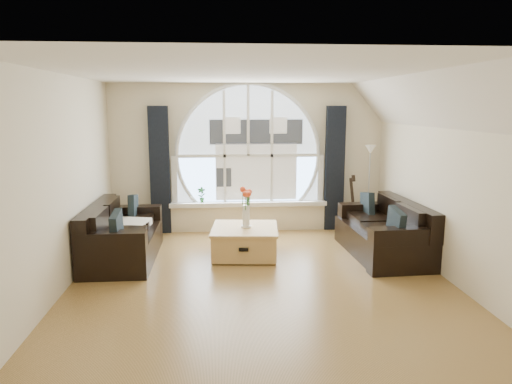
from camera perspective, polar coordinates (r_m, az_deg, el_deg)
name	(u,v)px	position (r m, az deg, el deg)	size (l,w,h in m)	color
ground	(261,282)	(6.39, 0.65, -10.78)	(5.00, 5.50, 0.01)	brown
ceiling	(262,73)	(5.97, 0.71, 14.17)	(5.00, 5.50, 0.01)	silver
wall_back	(248,158)	(8.75, -0.96, 4.11)	(5.00, 0.01, 2.70)	beige
wall_front	(297,243)	(3.37, 4.96, -6.14)	(5.00, 0.01, 2.70)	beige
wall_left	(60,184)	(6.32, -22.53, 0.89)	(0.01, 5.50, 2.70)	beige
wall_right	(451,179)	(6.74, 22.38, 1.44)	(0.01, 5.50, 2.70)	beige
attic_slope	(434,102)	(6.54, 20.60, 10.12)	(0.92, 5.50, 0.72)	silver
arched_window	(248,143)	(8.70, -0.96, 5.89)	(2.60, 0.06, 2.15)	silver
window_sill	(249,204)	(8.79, -0.91, -1.41)	(2.90, 0.22, 0.08)	white
window_frame	(248,143)	(8.67, -0.94, 5.87)	(2.76, 0.08, 2.15)	white
neighbor_house	(256,150)	(8.70, 0.04, 5.07)	(1.70, 0.02, 1.50)	silver
curtain_left	(160,171)	(8.70, -11.49, 2.54)	(0.35, 0.12, 2.30)	black
curtain_right	(335,169)	(8.90, 9.44, 2.78)	(0.35, 0.12, 2.30)	black
sofa_left	(123,234)	(7.44, -15.69, -4.85)	(0.95, 1.89, 0.84)	black
sofa_right	(383,230)	(7.63, 15.00, -4.45)	(0.95, 1.90, 0.85)	black
coffee_chest	(245,240)	(7.39, -1.36, -5.82)	(1.00, 1.00, 0.49)	tan
throw_blanket	(129,226)	(7.50, -15.08, -3.92)	(0.55, 0.55, 0.10)	silver
vase_flowers	(246,203)	(7.25, -1.20, -1.28)	(0.24, 0.24, 0.70)	white
floor_lamp	(369,188)	(8.97, 13.41, 0.43)	(0.24, 0.24, 1.60)	#B2B2B2
guitar	(351,202)	(8.98, 11.35, -1.23)	(0.36, 0.24, 1.06)	olive
potted_plant	(202,195)	(8.74, -6.57, -0.33)	(0.15, 0.10, 0.28)	#1E6023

